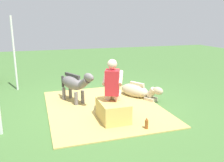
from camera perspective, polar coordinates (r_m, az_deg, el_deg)
ground_plane at (r=6.11m, az=-2.05°, el=-5.54°), size 24.00×24.00×0.00m
hay_patch at (r=5.91m, az=-2.05°, el=-6.13°), size 3.33×2.65×0.02m
hay_bale at (r=5.10m, az=0.23°, el=-7.09°), size 0.80×0.56×0.42m
person_seated at (r=5.09m, az=0.17°, el=-1.22°), size 0.72×0.57×1.30m
pony_standing at (r=6.12m, az=-8.85°, el=-0.55°), size 1.26×0.75×0.88m
pony_lying at (r=6.61m, az=6.06°, el=-2.33°), size 1.30×0.89×0.42m
soda_bottle at (r=4.77m, az=8.19°, el=-10.01°), size 0.07×0.07×0.25m
tent_pole_right at (r=7.69m, az=-22.16°, el=5.98°), size 0.06×0.06×2.20m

